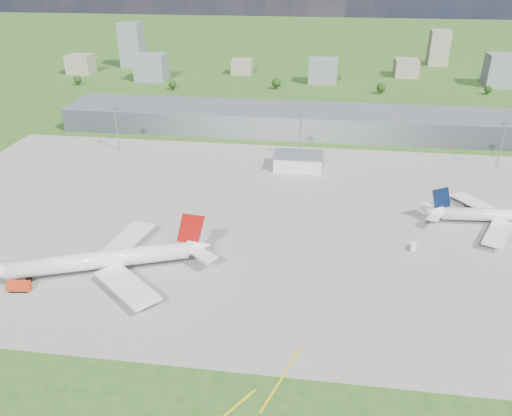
# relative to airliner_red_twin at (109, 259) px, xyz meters

# --- Properties ---
(ground) EXTENTS (1400.00, 1400.00, 0.00)m
(ground) POSITION_rel_airliner_red_twin_xyz_m (53.80, 161.62, -5.81)
(ground) COLOR #305219
(ground) RESTS_ON ground
(apron) EXTENTS (360.00, 190.00, 0.08)m
(apron) POSITION_rel_airliner_red_twin_xyz_m (63.80, 51.62, -5.77)
(apron) COLOR gray
(apron) RESTS_ON ground
(terminal) EXTENTS (300.00, 42.00, 15.00)m
(terminal) POSITION_rel_airliner_red_twin_xyz_m (53.80, 176.62, 1.69)
(terminal) COLOR slate
(terminal) RESTS_ON ground
(ops_building) EXTENTS (26.00, 16.00, 8.00)m
(ops_building) POSITION_rel_airliner_red_twin_xyz_m (63.80, 111.62, -1.81)
(ops_building) COLOR silver
(ops_building) RESTS_ON ground
(mast_west) EXTENTS (3.50, 2.00, 25.90)m
(mast_west) POSITION_rel_airliner_red_twin_xyz_m (-46.20, 126.62, 11.89)
(mast_west) COLOR gray
(mast_west) RESTS_ON ground
(mast_center) EXTENTS (3.50, 2.00, 25.90)m
(mast_center) POSITION_rel_airliner_red_twin_xyz_m (63.80, 126.62, 11.89)
(mast_center) COLOR gray
(mast_center) RESTS_ON ground
(mast_east) EXTENTS (3.50, 2.00, 25.90)m
(mast_east) POSITION_rel_airliner_red_twin_xyz_m (173.80, 126.62, 11.89)
(mast_east) COLOR gray
(mast_east) RESTS_ON ground
(airliner_red_twin) EXTENTS (76.66, 58.14, 21.82)m
(airliner_red_twin) POSITION_rel_airliner_red_twin_xyz_m (0.00, 0.00, 0.00)
(airliner_red_twin) COLOR white
(airliner_red_twin) RESTS_ON ground
(airliner_blue_quad) EXTENTS (67.40, 52.77, 17.60)m
(airliner_blue_quad) POSITION_rel_airliner_red_twin_xyz_m (158.28, 58.61, -0.92)
(airliner_blue_quad) COLOR white
(airliner_blue_quad) RESTS_ON ground
(fire_truck) EXTENTS (8.24, 3.87, 3.53)m
(fire_truck) POSITION_rel_airliner_red_twin_xyz_m (-27.47, -15.39, -4.05)
(fire_truck) COLOR #BD2F0D
(fire_truck) RESTS_ON ground
(tug_yellow) EXTENTS (3.60, 3.41, 1.62)m
(tug_yellow) POSITION_rel_airliner_red_twin_xyz_m (1.22, 24.31, -4.96)
(tug_yellow) COLOR yellow
(tug_yellow) RESTS_ON ground
(van_white_near) EXTENTS (2.95, 4.96, 2.39)m
(van_white_near) POSITION_rel_airliner_red_twin_xyz_m (115.41, 31.97, -4.60)
(van_white_near) COLOR white
(van_white_near) RESTS_ON ground
(bldg_far_w) EXTENTS (24.00, 20.00, 18.00)m
(bldg_far_w) POSITION_rel_airliner_red_twin_xyz_m (-166.20, 331.62, 3.19)
(bldg_far_w) COLOR gray
(bldg_far_w) RESTS_ON ground
(bldg_w) EXTENTS (28.00, 22.00, 24.00)m
(bldg_w) POSITION_rel_airliner_red_twin_xyz_m (-86.20, 311.62, 6.19)
(bldg_w) COLOR slate
(bldg_w) RESTS_ON ground
(bldg_cw) EXTENTS (20.00, 18.00, 14.00)m
(bldg_cw) POSITION_rel_airliner_red_twin_xyz_m (-6.20, 351.62, 1.19)
(bldg_cw) COLOR gray
(bldg_cw) RESTS_ON ground
(bldg_c) EXTENTS (26.00, 20.00, 22.00)m
(bldg_c) POSITION_rel_airliner_red_twin_xyz_m (73.80, 321.62, 5.19)
(bldg_c) COLOR slate
(bldg_c) RESTS_ON ground
(bldg_ce) EXTENTS (22.00, 24.00, 16.00)m
(bldg_ce) POSITION_rel_airliner_red_twin_xyz_m (153.80, 361.62, 2.19)
(bldg_ce) COLOR gray
(bldg_ce) RESTS_ON ground
(bldg_e) EXTENTS (30.00, 22.00, 28.00)m
(bldg_e) POSITION_rel_airliner_red_twin_xyz_m (233.80, 331.62, 8.19)
(bldg_e) COLOR slate
(bldg_e) RESTS_ON ground
(bldg_tall_w) EXTENTS (22.00, 20.00, 44.00)m
(bldg_tall_w) POSITION_rel_airliner_red_twin_xyz_m (-126.20, 371.62, 16.19)
(bldg_tall_w) COLOR slate
(bldg_tall_w) RESTS_ON ground
(bldg_tall_e) EXTENTS (20.00, 18.00, 36.00)m
(bldg_tall_e) POSITION_rel_airliner_red_twin_xyz_m (193.80, 421.62, 12.19)
(bldg_tall_e) COLOR gray
(bldg_tall_e) RESTS_ON ground
(tree_far_w) EXTENTS (7.20, 7.20, 8.80)m
(tree_far_w) POSITION_rel_airliner_red_twin_xyz_m (-146.20, 281.62, -0.63)
(tree_far_w) COLOR #382314
(tree_far_w) RESTS_ON ground
(tree_w) EXTENTS (6.75, 6.75, 8.25)m
(tree_w) POSITION_rel_airliner_red_twin_xyz_m (-56.20, 276.62, -0.95)
(tree_w) COLOR #382314
(tree_w) RESTS_ON ground
(tree_c) EXTENTS (8.10, 8.10, 9.90)m
(tree_c) POSITION_rel_airliner_red_twin_xyz_m (33.80, 291.62, 0.02)
(tree_c) COLOR #382314
(tree_c) RESTS_ON ground
(tree_e) EXTENTS (7.65, 7.65, 9.35)m
(tree_e) POSITION_rel_airliner_red_twin_xyz_m (123.80, 286.62, -0.30)
(tree_e) COLOR #382314
(tree_e) RESTS_ON ground
(tree_far_e) EXTENTS (6.30, 6.30, 7.70)m
(tree_far_e) POSITION_rel_airliner_red_twin_xyz_m (213.80, 296.62, -1.28)
(tree_far_e) COLOR #382314
(tree_far_e) RESTS_ON ground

